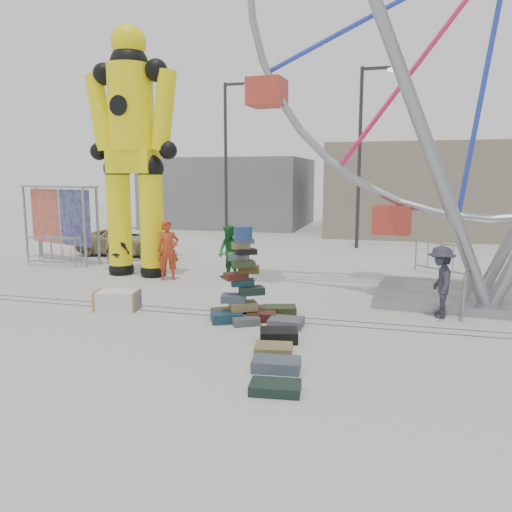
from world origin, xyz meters
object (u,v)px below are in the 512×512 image
(lamp_post_right, at_px, (362,149))
(barricade_wheel_front, at_px, (467,290))
(steamer_trunk, at_px, (117,301))
(barricade_dummy_c, at_px, (132,250))
(barricade_dummy_b, at_px, (61,250))
(banner_scaffold, at_px, (59,205))
(parked_suv, at_px, (128,241))
(barricade_dummy_a, at_px, (51,252))
(lamp_post_left, at_px, (227,153))
(pedestrian_black, at_px, (118,253))
(suitcase_tower, at_px, (243,294))
(crash_test_dummy, at_px, (132,143))
(barricade_wheel_back, at_px, (440,258))
(pedestrian_grey, at_px, (441,282))
(pedestrian_green, at_px, (230,253))
(pedestrian_red, at_px, (168,250))

(lamp_post_right, xyz_separation_m, barricade_wheel_front, (3.27, -10.40, -3.93))
(steamer_trunk, xyz_separation_m, barricade_dummy_c, (-2.83, 5.83, 0.31))
(barricade_dummy_b, xyz_separation_m, barricade_dummy_c, (2.61, 0.62, 0.00))
(banner_scaffold, height_order, steamer_trunk, banner_scaffold)
(banner_scaffold, distance_m, parked_suv, 3.15)
(banner_scaffold, relative_size, barricade_dummy_b, 2.01)
(banner_scaffold, xyz_separation_m, barricade_dummy_a, (0.38, -1.10, -1.64))
(lamp_post_left, distance_m, pedestrian_black, 11.23)
(suitcase_tower, height_order, barricade_dummy_b, suitcase_tower)
(crash_test_dummy, distance_m, barricade_dummy_a, 5.41)
(suitcase_tower, height_order, barricade_wheel_back, suitcase_tower)
(lamp_post_left, xyz_separation_m, pedestrian_grey, (9.59, -13.06, -3.63))
(pedestrian_green, bearing_deg, pedestrian_red, -134.27)
(banner_scaffold, xyz_separation_m, parked_suv, (1.69, 2.12, -1.61))
(barricade_wheel_front, distance_m, pedestrian_grey, 0.99)
(pedestrian_red, relative_size, parked_suv, 0.46)
(lamp_post_left, distance_m, banner_scaffold, 9.79)
(barricade_dummy_b, relative_size, pedestrian_red, 1.05)
(barricade_wheel_front, xyz_separation_m, pedestrian_red, (-8.66, 1.58, 0.41))
(suitcase_tower, distance_m, barricade_dummy_b, 10.08)
(steamer_trunk, bearing_deg, pedestrian_green, 59.98)
(crash_test_dummy, xyz_separation_m, pedestrian_grey, (9.33, -2.66, -3.48))
(barricade_wheel_back, distance_m, pedestrian_red, 9.02)
(barricade_dummy_c, relative_size, pedestrian_grey, 1.18)
(crash_test_dummy, relative_size, pedestrian_red, 4.29)
(pedestrian_grey, bearing_deg, pedestrian_black, -107.82)
(barricade_dummy_b, relative_size, pedestrian_green, 1.14)
(suitcase_tower, distance_m, pedestrian_black, 6.74)
(barricade_dummy_a, height_order, parked_suv, parked_suv)
(pedestrian_grey, bearing_deg, barricade_wheel_front, 130.31)
(barricade_dummy_a, bearing_deg, banner_scaffold, 107.14)
(barricade_wheel_front, relative_size, pedestrian_grey, 1.18)
(banner_scaffold, relative_size, pedestrian_black, 2.62)
(barricade_dummy_b, relative_size, pedestrian_black, 1.30)
(lamp_post_left, bearing_deg, barricade_dummy_b, -110.49)
(barricade_dummy_b, bearing_deg, banner_scaffold, 137.02)
(barricade_wheel_front, relative_size, barricade_wheel_back, 1.00)
(barricade_dummy_b, bearing_deg, steamer_trunk, -32.53)
(banner_scaffold, xyz_separation_m, barricade_wheel_back, (13.99, 1.01, -1.64))
(barricade_dummy_a, bearing_deg, steamer_trunk, -42.40)
(lamp_post_right, height_order, pedestrian_green, lamp_post_right)
(suitcase_tower, bearing_deg, banner_scaffold, 124.16)
(crash_test_dummy, height_order, barricade_dummy_a, crash_test_dummy)
(steamer_trunk, xyz_separation_m, pedestrian_black, (-2.29, 3.93, 0.53))
(steamer_trunk, relative_size, parked_suv, 0.25)
(lamp_post_right, xyz_separation_m, steamer_trunk, (-5.04, -12.52, -4.24))
(lamp_post_right, height_order, steamer_trunk, lamp_post_right)
(lamp_post_right, distance_m, barricade_wheel_back, 7.53)
(banner_scaffold, xyz_separation_m, barricade_dummy_c, (3.08, -0.03, -1.64))
(pedestrian_green, bearing_deg, pedestrian_grey, 5.19)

